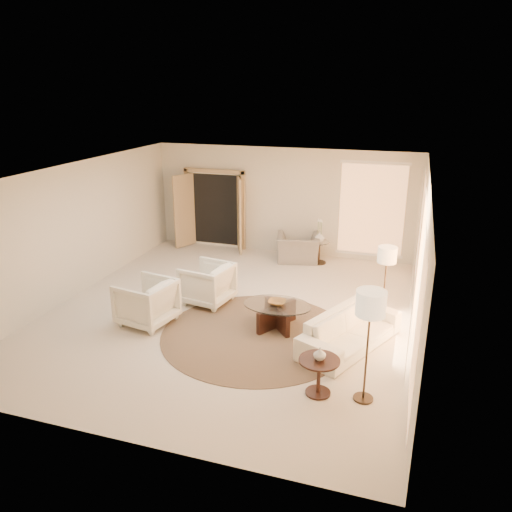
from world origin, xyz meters
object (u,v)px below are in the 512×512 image
(floor_lamp_near, at_px, (387,258))
(sofa, at_px, (350,330))
(coffee_table, at_px, (277,313))
(end_vase, at_px, (320,354))
(armchair_right, at_px, (146,300))
(floor_lamp_far, at_px, (371,308))
(accent_chair, at_px, (298,244))
(bowl, at_px, (277,302))
(armchair_left, at_px, (207,282))
(end_table, at_px, (319,370))
(side_table, at_px, (319,250))
(side_vase, at_px, (320,237))

(floor_lamp_near, bearing_deg, sofa, -109.42)
(coffee_table, distance_m, end_vase, 2.21)
(coffee_table, bearing_deg, floor_lamp_near, 27.58)
(armchair_right, height_order, floor_lamp_far, floor_lamp_far)
(armchair_right, bearing_deg, accent_chair, 166.46)
(sofa, height_order, floor_lamp_near, floor_lamp_near)
(bowl, bearing_deg, armchair_left, 158.75)
(end_table, xyz_separation_m, floor_lamp_far, (0.65, 0.06, 1.06))
(end_vase, bearing_deg, armchair_right, 160.09)
(end_vase, bearing_deg, side_table, 100.90)
(sofa, height_order, bowl, sofa)
(floor_lamp_near, bearing_deg, floor_lamp_far, -91.04)
(side_table, height_order, bowl, side_table)
(sofa, height_order, floor_lamp_far, floor_lamp_far)
(sofa, bearing_deg, end_table, -164.35)
(end_table, relative_size, floor_lamp_near, 0.41)
(armchair_right, height_order, accent_chair, armchair_right)
(floor_lamp_far, bearing_deg, side_vase, 107.33)
(side_table, relative_size, side_vase, 2.22)
(coffee_table, distance_m, floor_lamp_far, 2.79)
(end_vase, bearing_deg, sofa, 80.69)
(coffee_table, bearing_deg, side_vase, 88.97)
(end_table, xyz_separation_m, end_vase, (0.00, 0.00, 0.27))
(side_vase, bearing_deg, bowl, -91.03)
(end_table, distance_m, side_vase, 5.72)
(coffee_table, bearing_deg, bowl, -14.04)
(sofa, distance_m, side_vase, 4.29)
(armchair_left, relative_size, floor_lamp_far, 0.55)
(side_table, bearing_deg, side_vase, 0.00)
(armchair_right, xyz_separation_m, accent_chair, (1.92, 4.33, -0.01))
(sofa, height_order, coffee_table, sofa)
(floor_lamp_near, height_order, floor_lamp_far, floor_lamp_far)
(floor_lamp_far, bearing_deg, sofa, 105.02)
(sofa, xyz_separation_m, floor_lamp_near, (0.45, 1.28, 0.94))
(floor_lamp_far, relative_size, side_vase, 6.58)
(side_vase, bearing_deg, floor_lamp_near, -57.37)
(sofa, bearing_deg, armchair_right, 118.93)
(armchair_right, xyz_separation_m, bowl, (2.39, 0.57, 0.03))
(bowl, bearing_deg, accent_chair, 97.25)
(end_table, distance_m, side_table, 5.71)
(armchair_left, xyz_separation_m, accent_chair, (1.20, 3.10, -0.00))
(armchair_right, relative_size, side_table, 1.67)
(accent_chair, distance_m, side_vase, 0.59)
(floor_lamp_near, height_order, side_vase, floor_lamp_near)
(side_vase, bearing_deg, floor_lamp_far, -72.67)
(coffee_table, relative_size, side_vase, 5.39)
(armchair_left, distance_m, side_vase, 3.57)
(side_table, height_order, side_vase, side_vase)
(floor_lamp_near, relative_size, floor_lamp_far, 0.87)
(coffee_table, xyz_separation_m, bowl, (0.00, -0.00, 0.21))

